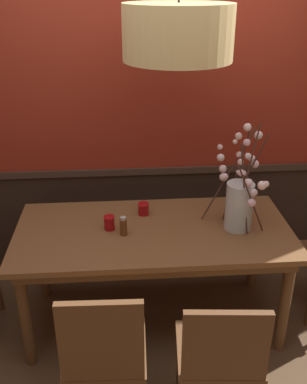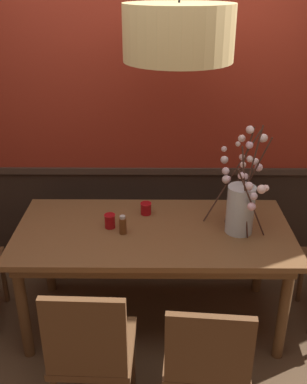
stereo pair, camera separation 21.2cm
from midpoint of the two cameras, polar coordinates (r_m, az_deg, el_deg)
The scene contains 11 objects.
ground_plane at distance 3.38m, azimuth 1.87°, elevation -15.85°, with size 24.00×24.00×0.00m, color brown.
back_wall at distance 3.33m, azimuth 1.94°, elevation 10.06°, with size 5.42×0.14×2.71m.
dining_table at distance 2.98m, azimuth 2.05°, elevation -6.17°, with size 1.80×0.86×0.75m.
chair_near_side_right at distance 2.43m, azimuth 9.42°, elevation -20.23°, with size 0.46×0.46×0.88m.
chair_far_side_left at distance 3.78m, azimuth -2.17°, elevation -1.12°, with size 0.47×0.43×0.95m.
chair_near_side_left at distance 2.42m, azimuth -5.31°, elevation -19.31°, with size 0.43×0.45×0.95m.
vase_with_blossoms at distance 2.91m, azimuth 13.15°, elevation -1.48°, with size 0.40×0.49×0.71m.
candle_holder_nearer_center at distance 2.94m, azimuth -3.51°, elevation -3.73°, with size 0.07×0.07×0.10m.
candle_holder_nearer_edge at distance 3.10m, azimuth 0.99°, elevation -2.14°, with size 0.08×0.08×0.09m.
condiment_bottle at distance 2.86m, azimuth -1.81°, elevation -4.28°, with size 0.05×0.05×0.13m.
pendant_lamp at distance 2.57m, azimuth 5.71°, elevation 19.50°, with size 0.61×0.61×0.89m.
Camera 2 is at (0.02, -2.53, 2.24)m, focal length 41.93 mm.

